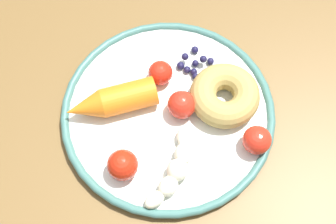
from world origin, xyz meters
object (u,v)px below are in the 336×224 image
donut (225,95)px  tomato_extra (160,73)px  plate (168,113)px  carrot_orange (111,101)px  tomato_near (123,165)px  tomato_far (257,140)px  tomato_mid (182,105)px  blueberry_pile (194,63)px  banana (175,169)px  dining_table (149,140)px

donut → tomato_extra: donut is taller
plate → carrot_orange: 0.08m
plate → tomato_near: size_ratio=7.29×
carrot_orange → tomato_far: carrot_orange is taller
tomato_mid → tomato_near: bearing=99.7°
tomato_mid → tomato_extra: 0.06m
donut → tomato_far: size_ratio=2.51×
tomato_mid → tomato_far: same height
tomato_near → blueberry_pile: bearing=-69.5°
banana → tomato_mid: size_ratio=2.90×
dining_table → tomato_extra: tomato_extra is taller
tomato_mid → dining_table: bearing=55.6°
blueberry_pile → tomato_far: (-0.15, 0.02, 0.01)m
dining_table → tomato_extra: (0.03, -0.05, 0.12)m
banana → donut: 0.13m
plate → tomato_extra: 0.06m
banana → donut: (0.04, -0.12, 0.01)m
donut → tomato_extra: 0.10m
dining_table → donut: size_ratio=10.20×
dining_table → tomato_far: 0.20m
blueberry_pile → tomato_extra: size_ratio=1.43×
carrot_orange → banana: bearing=-176.3°
carrot_orange → tomato_near: (-0.09, 0.04, 0.00)m
donut → tomato_extra: (0.09, 0.05, -0.00)m
blueberry_pile → tomato_extra: (0.01, 0.05, 0.01)m
tomato_far → blueberry_pile: bearing=-5.8°
tomato_far → banana: bearing=70.6°
donut → banana: bearing=107.7°
banana → donut: size_ratio=1.17×
dining_table → tomato_near: tomato_near is taller
carrot_orange → tomato_far: bearing=-144.9°
tomato_extra → banana: bearing=149.2°
tomato_mid → tomato_extra: (0.06, -0.01, -0.00)m
carrot_orange → tomato_mid: size_ratio=3.33×
donut → tomato_far: (-0.08, 0.01, 0.00)m
dining_table → blueberry_pile: (0.02, -0.10, 0.11)m
blueberry_pile → tomato_mid: tomato_mid is taller
plate → blueberry_pile: blueberry_pile is taller
carrot_orange → tomato_extra: 0.08m
blueberry_pile → tomato_mid: bearing=127.2°
dining_table → tomato_mid: tomato_mid is taller
dining_table → tomato_extra: size_ratio=28.36×
carrot_orange → plate: bearing=-133.7°
banana → tomato_far: size_ratio=2.93×
plate → tomato_near: (-0.03, 0.10, 0.02)m
blueberry_pile → tomato_extra: bearing=76.0°
tomato_extra → plate: bearing=152.8°
tomato_near → plate: bearing=-73.2°
tomato_extra → tomato_mid: bearing=171.2°
tomato_far → tomato_extra: (0.17, 0.04, -0.00)m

